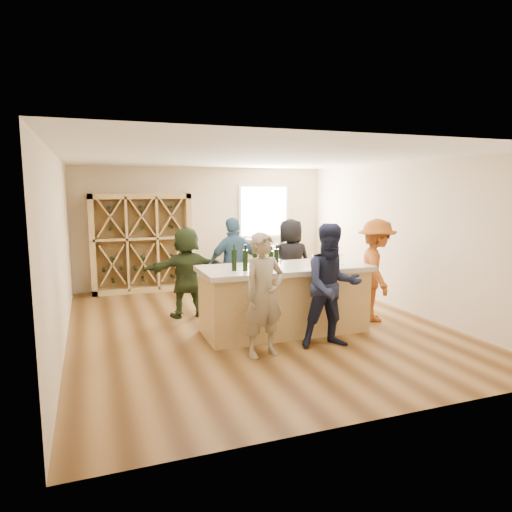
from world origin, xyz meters
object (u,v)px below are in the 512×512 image
object	(u,v)px
person_near_right	(332,286)
person_near_left	(264,295)
wine_bottle_d	(271,260)
person_far_left	(187,272)
person_server	(376,270)
wine_bottle_e	(276,259)
sink	(256,242)
tasting_counter_base	(284,301)
wine_rack	(142,243)
person_far_mid	(234,266)
wine_bottle_c	(255,259)
person_far_right	(290,264)
wine_bottle_b	(245,260)
wine_bottle_a	(234,260)

from	to	relation	value
person_near_right	person_near_left	bearing A→B (deg)	-170.55
wine_bottle_d	person_far_left	distance (m)	1.98
person_near_right	person_server	size ratio (longest dim) A/B	1.01
wine_bottle_e	person_far_left	distance (m)	1.95
sink	person_near_right	world-z (taller)	person_near_right
tasting_counter_base	person_near_left	size ratio (longest dim) A/B	1.51
wine_rack	person_far_mid	distance (m)	2.84
wine_bottle_e	person_near_left	distance (m)	0.99
wine_bottle_c	wine_bottle_d	bearing A→B (deg)	-38.14
person_far_mid	wine_bottle_d	bearing A→B (deg)	87.48
person_far_mid	person_far_left	distance (m)	0.87
tasting_counter_base	person_server	bearing A→B (deg)	2.04
wine_bottle_e	person_far_mid	bearing A→B (deg)	98.99
tasting_counter_base	person_far_mid	world-z (taller)	person_far_mid
wine_rack	person_far_mid	world-z (taller)	wine_rack
wine_bottle_e	person_near_right	bearing A→B (deg)	-54.08
tasting_counter_base	person_server	world-z (taller)	person_server
person_near_right	person_server	distance (m)	1.71
person_far_right	tasting_counter_base	bearing A→B (deg)	64.46
wine_bottle_b	person_near_left	distance (m)	0.79
wine_bottle_c	person_far_mid	distance (m)	1.48
wine_bottle_a	person_near_left	size ratio (longest dim) A/B	0.18
wine_bottle_b	person_far_left	xyz separation A→B (m)	(-0.56, 1.63, -0.42)
wine_bottle_d	person_far_right	distance (m)	1.94
wine_bottle_b	person_near_right	size ratio (longest dim) A/B	0.17
wine_bottle_b	wine_bottle_e	world-z (taller)	wine_bottle_b
wine_bottle_b	person_far_mid	bearing A→B (deg)	78.87
wine_bottle_b	person_near_left	bearing A→B (deg)	-87.58
person_near_left	person_near_right	size ratio (longest dim) A/B	0.95
wine_bottle_d	person_near_right	distance (m)	1.00
wine_rack	sink	bearing A→B (deg)	-1.49
wine_bottle_d	sink	bearing A→B (deg)	72.98
wine_bottle_d	wine_bottle_c	bearing A→B (deg)	141.86
tasting_counter_base	sink	bearing A→B (deg)	76.73
wine_bottle_a	person_near_right	size ratio (longest dim) A/B	0.17
wine_rack	sink	world-z (taller)	wine_rack
person_near_left	person_far_mid	bearing A→B (deg)	71.14
wine_bottle_c	person_far_mid	xyz separation A→B (m)	(0.11, 1.44, -0.33)
wine_bottle_b	wine_bottle_e	xyz separation A→B (m)	(0.53, 0.07, -0.01)
wine_bottle_c	person_server	size ratio (longest dim) A/B	0.17
sink	person_far_right	distance (m)	2.41
wine_bottle_e	tasting_counter_base	bearing A→B (deg)	32.68
wine_rack	sink	size ratio (longest dim) A/B	4.06
wine_rack	person_far_right	xyz separation A→B (m)	(2.53, -2.47, -0.23)
person_near_left	person_far_mid	distance (m)	2.25
wine_rack	person_near_left	xyz separation A→B (m)	(1.12, -4.70, -0.24)
wine_bottle_e	person_far_left	size ratio (longest dim) A/B	0.18
wine_bottle_d	wine_bottle_a	bearing A→B (deg)	167.30
wine_bottle_e	person_far_right	distance (m)	1.76
wine_bottle_b	wine_bottle_d	xyz separation A→B (m)	(0.39, -0.05, -0.01)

